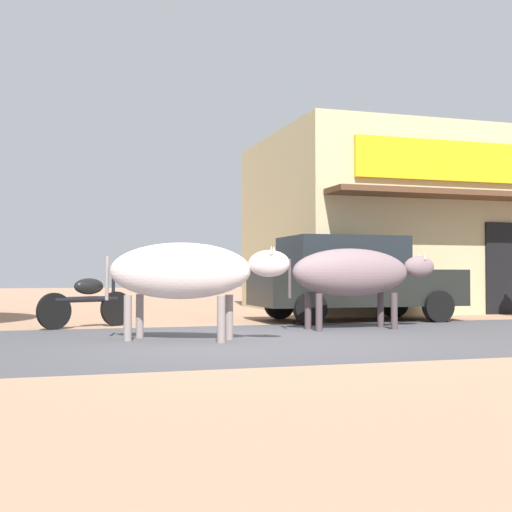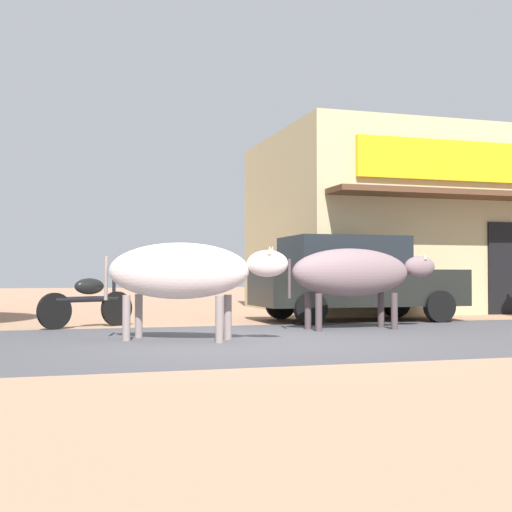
% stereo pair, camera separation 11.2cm
% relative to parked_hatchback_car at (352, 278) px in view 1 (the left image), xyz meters
% --- Properties ---
extents(ground, '(80.00, 80.00, 0.00)m').
position_rel_parked_hatchback_car_xyz_m(ground, '(-3.12, -3.32, -0.84)').
color(ground, tan).
extents(asphalt_road, '(72.00, 5.43, 0.00)m').
position_rel_parked_hatchback_car_xyz_m(asphalt_road, '(-3.12, -3.32, -0.84)').
color(asphalt_road, '#4C4B50').
rests_on(asphalt_road, ground).
extents(storefront_right_club, '(8.90, 6.47, 4.42)m').
position_rel_parked_hatchback_car_xyz_m(storefront_right_club, '(4.13, 3.84, 1.37)').
color(storefront_right_club, '#C7B585').
rests_on(storefront_right_club, ground).
extents(parked_hatchback_car, '(4.02, 2.00, 1.64)m').
position_rel_parked_hatchback_car_xyz_m(parked_hatchback_car, '(0.00, 0.00, 0.00)').
color(parked_hatchback_car, black).
rests_on(parked_hatchback_car, ground).
extents(parked_motorcycle, '(1.63, 0.94, 1.05)m').
position_rel_parked_hatchback_car_xyz_m(parked_motorcycle, '(-5.06, -0.29, -0.38)').
color(parked_motorcycle, black).
rests_on(parked_motorcycle, ground).
extents(cow_near_brown, '(2.46, 1.62, 1.34)m').
position_rel_parked_hatchback_car_xyz_m(cow_near_brown, '(-3.96, -3.07, 0.10)').
color(cow_near_brown, silver).
rests_on(cow_near_brown, ground).
extents(cow_far_dark, '(2.66, 0.70, 1.34)m').
position_rel_parked_hatchback_car_xyz_m(cow_far_dark, '(-0.86, -1.94, 0.09)').
color(cow_far_dark, slate).
rests_on(cow_far_dark, ground).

